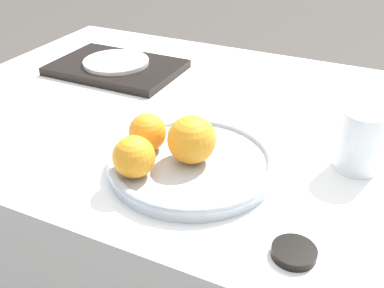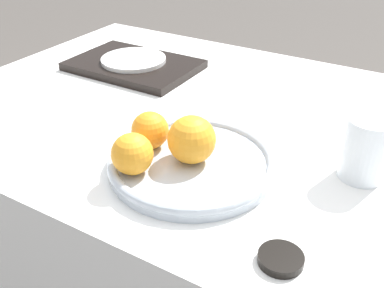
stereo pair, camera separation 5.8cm
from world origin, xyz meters
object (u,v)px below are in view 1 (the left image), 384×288
(orange_0, at_px, (192,140))
(orange_2, at_px, (134,157))
(fruit_platter, at_px, (192,162))
(soy_dish, at_px, (294,252))
(orange_1, at_px, (147,132))
(serving_tray, at_px, (117,68))
(side_plate, at_px, (116,62))
(water_glass, at_px, (361,141))

(orange_0, bearing_deg, orange_2, -129.34)
(fruit_platter, height_order, soy_dish, fruit_platter)
(orange_2, relative_size, soy_dish, 1.13)
(orange_1, height_order, serving_tray, orange_1)
(orange_2, bearing_deg, orange_0, 50.66)
(orange_1, xyz_separation_m, serving_tray, (-0.28, 0.31, -0.04))
(soy_dish, bearing_deg, orange_2, 170.25)
(orange_0, xyz_separation_m, serving_tray, (-0.36, 0.31, -0.05))
(fruit_platter, relative_size, serving_tray, 0.90)
(serving_tray, xyz_separation_m, side_plate, (-0.00, 0.00, 0.02))
(orange_2, xyz_separation_m, serving_tray, (-0.30, 0.39, -0.04))
(fruit_platter, xyz_separation_m, side_plate, (-0.36, 0.31, 0.01))
(orange_0, xyz_separation_m, orange_2, (-0.06, -0.08, -0.01))
(orange_0, bearing_deg, soy_dish, -30.74)
(orange_1, relative_size, orange_2, 0.97)
(side_plate, bearing_deg, fruit_platter, -41.11)
(fruit_platter, distance_m, orange_0, 0.04)
(orange_2, height_order, soy_dish, orange_2)
(side_plate, height_order, soy_dish, side_plate)
(fruit_platter, relative_size, water_glass, 2.67)
(orange_0, height_order, soy_dish, orange_0)
(orange_0, xyz_separation_m, orange_1, (-0.08, 0.00, -0.01))
(fruit_platter, bearing_deg, orange_2, -129.32)
(fruit_platter, bearing_deg, orange_1, 179.52)
(orange_0, bearing_deg, fruit_platter, 53.94)
(orange_2, distance_m, water_glass, 0.37)
(fruit_platter, xyz_separation_m, orange_0, (-0.00, -0.00, 0.04))
(fruit_platter, distance_m, orange_2, 0.11)
(orange_2, relative_size, serving_tray, 0.22)
(water_glass, height_order, soy_dish, water_glass)
(fruit_platter, distance_m, water_glass, 0.28)
(orange_0, distance_m, orange_2, 0.10)
(orange_2, relative_size, side_plate, 0.41)
(orange_0, height_order, serving_tray, orange_0)
(soy_dish, bearing_deg, orange_1, 156.89)
(fruit_platter, bearing_deg, water_glass, 26.81)
(water_glass, distance_m, soy_dish, 0.26)
(orange_1, height_order, water_glass, water_glass)
(fruit_platter, relative_size, side_plate, 1.72)
(orange_0, distance_m, soy_dish, 0.25)
(orange_1, bearing_deg, serving_tray, 131.35)
(orange_0, xyz_separation_m, water_glass, (0.25, 0.13, -0.01))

